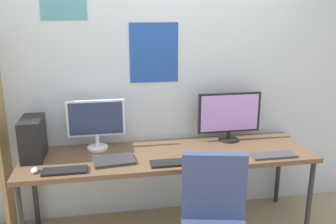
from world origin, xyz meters
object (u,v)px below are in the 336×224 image
keyboard_right (273,155)px  laptop_closed (114,160)px  keyboard_left (65,171)px  computer_mouse (35,170)px  keyboard_center (174,163)px  desk (169,158)px  monitor_left (96,122)px  pc_tower (33,138)px  monitor_right (229,115)px

keyboard_right → laptop_closed: size_ratio=1.16×
keyboard_left → computer_mouse: computer_mouse is taller
keyboard_center → laptop_closed: bearing=164.9°
desk → laptop_closed: 0.48m
keyboard_center → laptop_closed: 0.49m
monitor_left → keyboard_left: monitor_left is taller
monitor_left → computer_mouse: bearing=-138.8°
pc_tower → keyboard_left: (0.27, -0.33, -0.16)m
keyboard_left → keyboard_center: size_ratio=0.88×
desk → keyboard_center: 0.24m
monitor_right → keyboard_left: monitor_right is taller
desk → laptop_closed: (-0.47, -0.10, 0.06)m
desk → keyboard_right: keyboard_right is taller
desk → pc_tower: size_ratio=7.23×
desk → keyboard_left: bearing=-164.7°
pc_tower → laptop_closed: pc_tower is taller
pc_tower → keyboard_center: size_ratio=0.90×
monitor_left → pc_tower: (-0.51, -0.11, -0.08)m
keyboard_center → monitor_right: bearing=36.4°
pc_tower → keyboard_right: 1.98m
monitor_right → pc_tower: size_ratio=1.73×
pc_tower → laptop_closed: (0.64, -0.20, -0.16)m
keyboard_left → keyboard_center: 0.84m
desk → computer_mouse: computer_mouse is taller
desk → laptop_closed: laptop_closed is taller
monitor_right → keyboard_left: size_ratio=1.77×
desk → keyboard_center: bearing=-90.0°
keyboard_right → keyboard_center: bearing=180.0°
pc_tower → keyboard_left: pc_tower is taller
laptop_closed → keyboard_left: bearing=-167.7°
keyboard_center → keyboard_right: same height
monitor_left → keyboard_left: 0.56m
pc_tower → keyboard_center: 1.17m
monitor_right → keyboard_right: monitor_right is taller
desk → monitor_left: bearing=160.5°
desk → monitor_left: monitor_left is taller
pc_tower → computer_mouse: 0.33m
monitor_right → laptop_closed: 1.14m
monitor_left → laptop_closed: size_ratio=1.54×
monitor_right → pc_tower: monitor_right is taller
keyboard_left → laptop_closed: laptop_closed is taller
keyboard_right → laptop_closed: (-1.31, 0.13, 0.00)m
laptop_closed → keyboard_right: bearing=-12.1°
pc_tower → keyboard_center: (1.11, -0.33, -0.16)m
keyboard_right → laptop_closed: laptop_closed is taller
keyboard_center → laptop_closed: size_ratio=1.19×
keyboard_left → computer_mouse: 0.23m
computer_mouse → monitor_right: bearing=13.7°
keyboard_center → keyboard_right: size_ratio=1.02×
keyboard_left → monitor_left: bearing=61.5°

